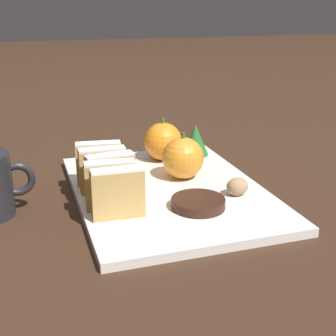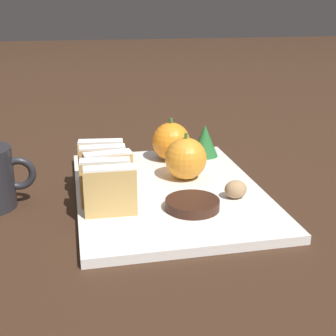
% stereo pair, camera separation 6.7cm
% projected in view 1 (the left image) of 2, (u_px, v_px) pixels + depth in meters
% --- Properties ---
extents(ground_plane, '(6.00, 6.00, 0.00)m').
position_uv_depth(ground_plane, '(168.00, 195.00, 0.69)').
color(ground_plane, '#382316').
extents(serving_platter, '(0.26, 0.36, 0.01)m').
position_uv_depth(serving_platter, '(168.00, 191.00, 0.68)').
color(serving_platter, white).
rests_on(serving_platter, ground_plane).
extents(stollen_slice_front, '(0.07, 0.02, 0.06)m').
position_uv_depth(stollen_slice_front, '(118.00, 193.00, 0.58)').
color(stollen_slice_front, tan).
rests_on(stollen_slice_front, serving_platter).
extents(stollen_slice_second, '(0.07, 0.03, 0.06)m').
position_uv_depth(stollen_slice_second, '(110.00, 185.00, 0.60)').
color(stollen_slice_second, tan).
rests_on(stollen_slice_second, serving_platter).
extents(stollen_slice_third, '(0.07, 0.03, 0.06)m').
position_uv_depth(stollen_slice_third, '(111.00, 177.00, 0.63)').
color(stollen_slice_third, tan).
rests_on(stollen_slice_third, serving_platter).
extents(stollen_slice_fourth, '(0.07, 0.02, 0.06)m').
position_uv_depth(stollen_slice_fourth, '(103.00, 170.00, 0.66)').
color(stollen_slice_fourth, tan).
rests_on(stollen_slice_fourth, serving_platter).
extents(stollen_slice_fifth, '(0.07, 0.03, 0.06)m').
position_uv_depth(stollen_slice_fifth, '(99.00, 164.00, 0.68)').
color(stollen_slice_fifth, tan).
rests_on(stollen_slice_fifth, serving_platter).
extents(orange_near, '(0.06, 0.06, 0.07)m').
position_uv_depth(orange_near, '(163.00, 141.00, 0.79)').
color(orange_near, orange).
rests_on(orange_near, serving_platter).
extents(orange_far, '(0.06, 0.06, 0.07)m').
position_uv_depth(orange_far, '(183.00, 158.00, 0.71)').
color(orange_far, orange).
rests_on(orange_far, serving_platter).
extents(walnut, '(0.03, 0.03, 0.03)m').
position_uv_depth(walnut, '(237.00, 187.00, 0.65)').
color(walnut, tan).
rests_on(walnut, serving_platter).
extents(chocolate_cookie, '(0.07, 0.07, 0.01)m').
position_uv_depth(chocolate_cookie, '(198.00, 203.00, 0.61)').
color(chocolate_cookie, '#381E14').
rests_on(chocolate_cookie, serving_platter).
extents(evergreen_sprig, '(0.05, 0.05, 0.06)m').
position_uv_depth(evergreen_sprig, '(195.00, 140.00, 0.82)').
color(evergreen_sprig, '#23662D').
rests_on(evergreen_sprig, serving_platter).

